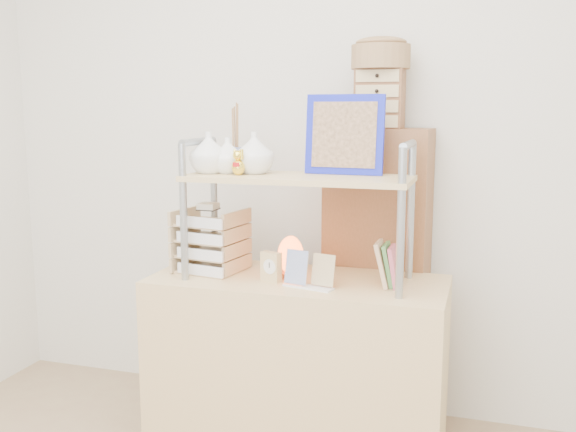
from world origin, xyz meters
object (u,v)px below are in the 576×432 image
(cabinet, at_px, (376,279))
(letter_tray, at_px, (209,244))
(desk, at_px, (297,366))
(salt_lamp, at_px, (291,256))

(cabinet, relative_size, letter_tray, 4.59)
(desk, relative_size, salt_lamp, 6.96)
(cabinet, bearing_deg, letter_tray, -147.70)
(desk, distance_m, letter_tray, 0.63)
(cabinet, bearing_deg, salt_lamp, -127.14)
(letter_tray, bearing_deg, cabinet, 29.26)
(desk, height_order, cabinet, cabinet)
(letter_tray, xyz_separation_m, salt_lamp, (0.36, 0.01, -0.03))
(letter_tray, bearing_deg, desk, -0.60)
(desk, distance_m, salt_lamp, 0.46)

